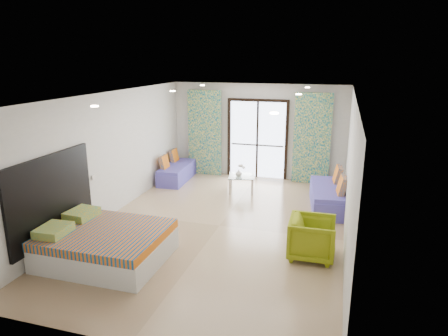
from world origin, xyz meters
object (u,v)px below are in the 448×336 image
(armchair, at_px, (312,236))
(bed, at_px, (105,244))
(daybed_left, at_px, (177,172))
(coffee_table, at_px, (241,177))
(daybed_right, at_px, (328,196))

(armchair, bearing_deg, bed, 106.84)
(armchair, bearing_deg, daybed_left, 47.75)
(daybed_left, xyz_separation_m, coffee_table, (2.01, -0.44, 0.13))
(coffee_table, bearing_deg, armchair, -56.64)
(daybed_left, distance_m, daybed_right, 4.35)
(coffee_table, height_order, armchair, armchair)
(bed, relative_size, armchair, 2.52)
(coffee_table, bearing_deg, daybed_left, 167.62)
(daybed_left, distance_m, coffee_table, 2.07)
(bed, xyz_separation_m, daybed_right, (3.59, 3.65, -0.01))
(bed, bearing_deg, armchair, 17.91)
(bed, height_order, armchair, armchair)
(bed, distance_m, daybed_right, 5.12)
(daybed_right, distance_m, coffee_table, 2.29)
(bed, bearing_deg, daybed_left, 97.79)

